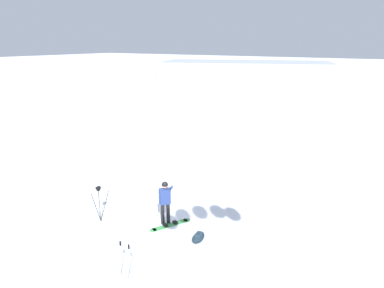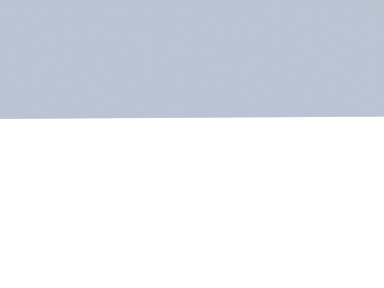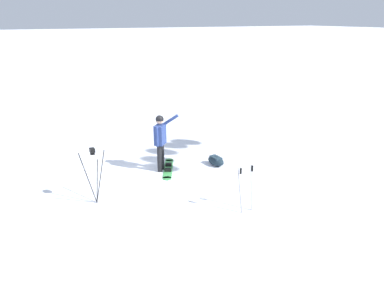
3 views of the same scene
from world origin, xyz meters
The scene contains 0 objects.
Camera 2 is at (-6.15, -4.76, 6.42)m, focal length 36.99 mm.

